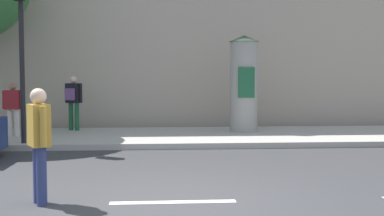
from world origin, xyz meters
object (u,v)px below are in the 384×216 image
at_px(poster_column, 244,83).
at_px(pedestrian_tallest, 39,137).
at_px(traffic_light, 20,27).
at_px(pedestrian_with_backpack, 73,98).
at_px(pedestrian_with_bag, 13,105).

xyz_separation_m(poster_column, pedestrian_tallest, (-4.25, -7.58, -0.69)).
bearing_deg(traffic_light, pedestrian_with_backpack, 76.27).
bearing_deg(pedestrian_with_backpack, pedestrian_tallest, -83.16).
distance_m(poster_column, pedestrian_with_backpack, 5.28).
height_order(poster_column, pedestrian_tallest, poster_column).
relative_size(pedestrian_with_backpack, pedestrian_with_bag, 1.13).
bearing_deg(pedestrian_tallest, traffic_light, 108.13).
distance_m(traffic_light, pedestrian_with_bag, 2.63).
relative_size(traffic_light, poster_column, 1.45).
bearing_deg(pedestrian_with_bag, poster_column, 6.71).
height_order(pedestrian_with_backpack, pedestrian_with_bag, pedestrian_with_backpack).
relative_size(traffic_light, pedestrian_with_bag, 2.84).
xyz_separation_m(pedestrian_tallest, pedestrian_with_bag, (-2.39, 6.80, 0.09)).
bearing_deg(traffic_light, pedestrian_tallest, -71.87).
bearing_deg(pedestrian_with_backpack, pedestrian_with_bag, -135.61).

